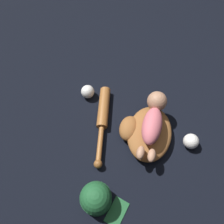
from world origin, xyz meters
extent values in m
plane|color=black|center=(0.00, 0.00, 0.00)|extent=(6.00, 6.00, 0.00)
ellipsoid|color=#935B2D|center=(0.06, -0.01, 0.04)|extent=(0.36, 0.30, 0.08)
ellipsoid|color=#935B2D|center=(0.09, 0.08, 0.04)|extent=(0.16, 0.14, 0.08)
ellipsoid|color=#D16670|center=(0.06, -0.01, 0.12)|extent=(0.21, 0.15, 0.09)
sphere|color=tan|center=(0.19, -0.06, 0.13)|extent=(0.10, 0.10, 0.10)
ellipsoid|color=tan|center=(-0.06, 0.06, 0.10)|extent=(0.07, 0.06, 0.04)
ellipsoid|color=tan|center=(-0.07, 0.01, 0.10)|extent=(0.07, 0.06, 0.04)
cylinder|color=#9E602D|center=(0.23, 0.20, 0.03)|extent=(0.24, 0.09, 0.06)
cylinder|color=#9E602D|center=(0.02, 0.23, 0.03)|extent=(0.19, 0.05, 0.03)
sphere|color=brown|center=(-0.07, 0.25, 0.03)|extent=(0.04, 0.04, 0.04)
sphere|color=white|center=(0.34, 0.29, 0.04)|extent=(0.07, 0.07, 0.07)
sphere|color=white|center=(0.00, -0.21, 0.04)|extent=(0.07, 0.07, 0.07)
cylinder|color=#1E562D|center=(-0.23, 0.26, 0.04)|extent=(0.13, 0.13, 0.07)
sphere|color=#1E562D|center=(-0.23, 0.26, 0.07)|extent=(0.13, 0.13, 0.13)
cube|color=#1E562D|center=(-0.28, 0.18, 0.00)|extent=(0.13, 0.12, 0.01)
camera|label=1|loc=(-0.37, 0.21, 1.03)|focal=35.00mm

